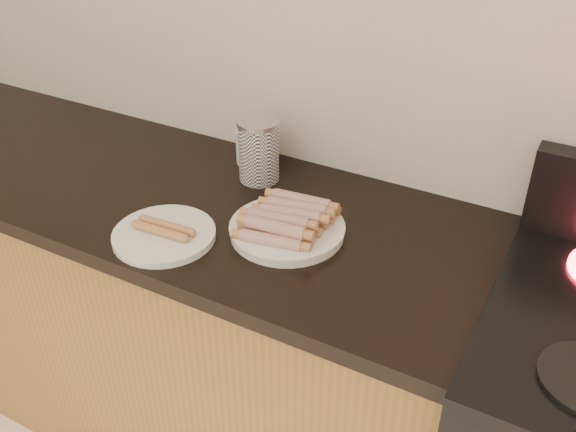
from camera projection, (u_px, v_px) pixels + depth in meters
The scene contains 9 objects.
wall_back at pixel (383, 28), 1.49m from camera, with size 4.00×0.04×2.60m, color silver.
cabinet_base at pixel (116, 297), 2.02m from camera, with size 2.20×0.59×0.86m, color #935E2C.
counter_slab at pixel (92, 172), 1.77m from camera, with size 2.20×0.62×0.04m, color black.
main_plate at pixel (287, 231), 1.48m from camera, with size 0.27×0.27×0.02m, color silver.
side_plate at pixel (164, 235), 1.47m from camera, with size 0.24×0.24×0.02m, color silver.
hotdog_pile at pixel (287, 218), 1.46m from camera, with size 0.14×0.21×0.06m.
plain_sausages at pixel (163, 228), 1.46m from camera, with size 0.13×0.05×0.02m.
canister at pixel (259, 150), 1.66m from camera, with size 0.11×0.11×0.17m.
mug at pixel (250, 146), 1.76m from camera, with size 0.08×0.08×0.10m, color silver.
Camera 1 is at (0.52, 0.59, 1.75)m, focal length 40.00 mm.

